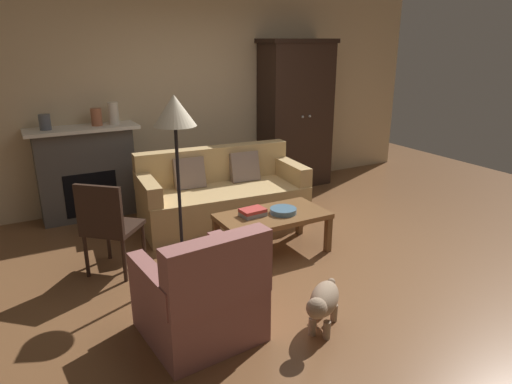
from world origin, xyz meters
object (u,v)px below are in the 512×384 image
Objects in this scene: mantel_vase_slate at (45,122)px; floor_lamp at (175,122)px; armoire at (295,114)px; coffee_table at (273,219)px; mantel_vase_terracotta at (96,117)px; mantel_vase_cream at (113,113)px; couch at (222,196)px; dog at (323,301)px; fireplace at (87,172)px; side_chair_wooden at (108,223)px; fruit_bowl at (283,211)px; book_stack at (253,212)px; armchair_near_left at (202,298)px.

mantel_vase_slate is 2.15m from floor_lamp.
armoire is 2.50m from coffee_table.
coffee_table is at bearing -56.88° from mantel_vase_terracotta.
mantel_vase_terracotta is 0.77× the size of mantel_vase_cream.
dog is (-0.27, -2.35, -0.07)m from couch.
floor_lamp reaches higher than mantel_vase_terracotta.
coffee_table is at bearing -61.22° from mantel_vase_cream.
mantel_vase_terracotta is (0.18, -0.02, 0.65)m from fireplace.
floor_lamp is (0.57, -0.35, 0.92)m from side_chair_wooden.
fireplace is 2.53m from fruit_bowl.
mantel_vase_slate is at bearing 134.33° from fruit_bowl.
fireplace is 5.00× the size of book_stack.
mantel_vase_cream is at bearing 0.00° from mantel_vase_slate.
floor_lamp is at bearing -81.58° from mantel_vase_terracotta.
fireplace is 1.40× the size of side_chair_wooden.
mantel_vase_terracotta is at bearing 124.74° from fruit_bowl.
armchair_near_left is (-1.08, -1.98, -0.00)m from couch.
fruit_bowl is 0.31× the size of armchair_near_left.
fireplace is 0.68m from mantel_vase_terracotta.
mantel_vase_terracotta is 3.05m from armchair_near_left.
armchair_near_left reaches higher than fruit_bowl.
fireplace reaches higher than side_chair_wooden.
mantel_vase_terracotta is (-1.17, 0.93, 0.90)m from couch.
floor_lamp reaches higher than side_chair_wooden.
mantel_vase_cream is (-0.97, 0.93, 0.93)m from couch.
armchair_near_left is 0.53× the size of floor_lamp.
floor_lamp reaches higher than dog.
mantel_vase_slate is (-1.73, 0.93, 0.89)m from couch.
mantel_vase_slate reaches higher than couch.
dog is (-0.46, -1.30, -0.20)m from fruit_bowl.
fireplace reaches higher than couch.
mantel_vase_slate is at bearing 99.82° from side_chair_wooden.
floor_lamp is (-0.78, -0.07, 0.98)m from book_stack.
book_stack is 1.45× the size of mantel_vase_slate.
fireplace is at bearing 127.86° from fruit_bowl.
couch is 1.19× the size of floor_lamp.
side_chair_wooden is (0.28, -1.62, -0.69)m from mantel_vase_slate.
floor_lamp is 1.88m from dog.
armoire is 1.27× the size of floor_lamp.
fruit_bowl is at bearing -52.14° from fireplace.
armoire is at bearing 46.79° from armchair_near_left.
side_chair_wooden is at bearing -80.18° from mantel_vase_slate.
coffee_table is (1.45, -1.96, -0.20)m from fireplace.
fruit_bowl is 1.02× the size of mantel_vase_cream.
side_chair_wooden is (-1.55, 0.32, 0.15)m from coffee_table.
side_chair_wooden is 1.88× the size of dog.
fruit_bowl reaches higher than coffee_table.
mantel_vase_cream is 0.30× the size of armchair_near_left.
fruit_bowl is 1.69m from side_chair_wooden.
fireplace is 0.64× the size of couch.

